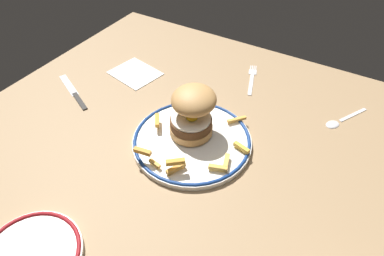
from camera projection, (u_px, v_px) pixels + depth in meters
ground_plane at (189, 165)px, 73.87cm from camera, size 111.19×103.51×4.00cm
dinner_plate at (192, 140)px, 75.45cm from camera, size 26.69×26.69×1.60cm
burger at (193, 112)px, 73.28cm from camera, size 11.08×12.06×10.84cm
fries_pile at (190, 143)px, 72.36cm from camera, size 23.44×24.06×2.98cm
fork at (252, 78)px, 94.02cm from camera, size 5.92×14.08×0.36cm
knife at (75, 94)px, 88.77cm from camera, size 16.89×9.10×0.70cm
spoon at (337, 121)px, 80.71cm from camera, size 8.00×12.43×0.90cm
napkin at (135, 73)px, 95.99cm from camera, size 14.79×13.00×0.40cm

